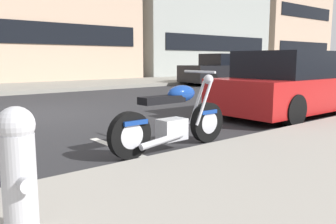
{
  "coord_description": "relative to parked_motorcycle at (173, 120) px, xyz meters",
  "views": [
    {
      "loc": [
        -2.59,
        -8.24,
        1.27
      ],
      "look_at": [
        0.54,
        -4.41,
        0.53
      ],
      "focal_mm": 37.73,
      "sensor_mm": 36.0,
      "label": 1
    }
  ],
  "objects": [
    {
      "name": "ground_plane",
      "position": [
        -0.57,
        4.5,
        -0.42
      ],
      "size": [
        260.0,
        260.0,
        0.0
      ],
      "primitive_type": "plane",
      "color": "#28282B"
    },
    {
      "name": "sidewalk_far_curb",
      "position": [
        11.43,
        11.86,
        -0.35
      ],
      "size": [
        120.0,
        5.0,
        0.14
      ],
      "primitive_type": "cube",
      "color": "gray",
      "rests_on": "ground"
    },
    {
      "name": "parking_stall_stripe",
      "position": [
        -0.57,
        0.24,
        -0.42
      ],
      "size": [
        0.12,
        2.2,
        0.01
      ],
      "primitive_type": "cube",
      "color": "silver",
      "rests_on": "ground"
    },
    {
      "name": "parked_motorcycle",
      "position": [
        0.0,
        0.0,
        0.0
      ],
      "size": [
        2.06,
        0.62,
        1.11
      ],
      "rotation": [
        0.0,
        0.0,
        0.03
      ],
      "color": "black",
      "rests_on": "ground"
    },
    {
      "name": "parked_car_near_corner",
      "position": [
        4.32,
        0.67,
        0.27
      ],
      "size": [
        4.56,
        1.86,
        1.45
      ],
      "rotation": [
        0.0,
        0.0,
        -0.01
      ],
      "color": "#AD1919",
      "rests_on": "ground"
    },
    {
      "name": "car_opposite_curb",
      "position": [
        10.63,
        8.49,
        0.3
      ],
      "size": [
        4.8,
        2.14,
        1.54
      ],
      "rotation": [
        0.0,
        0.0,
        3.07
      ],
      "color": "black",
      "rests_on": "ground"
    },
    {
      "name": "fire_hydrant",
      "position": [
        -2.51,
        -1.42,
        0.16
      ],
      "size": [
        0.24,
        0.36,
        0.84
      ],
      "color": "#B7B7BC",
      "rests_on": "sidewalk_near_curb"
    },
    {
      "name": "townhouse_near_left",
      "position": [
        16.4,
        19.96,
        5.06
      ],
      "size": [
        12.08,
        11.67,
        10.97
      ],
      "color": "#939993",
      "rests_on": "ground"
    },
    {
      "name": "townhouse_corner_block",
      "position": [
        28.24,
        18.37,
        4.86
      ],
      "size": [
        9.86,
        8.48,
        10.57
      ],
      "color": "tan",
      "rests_on": "ground"
    }
  ]
}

